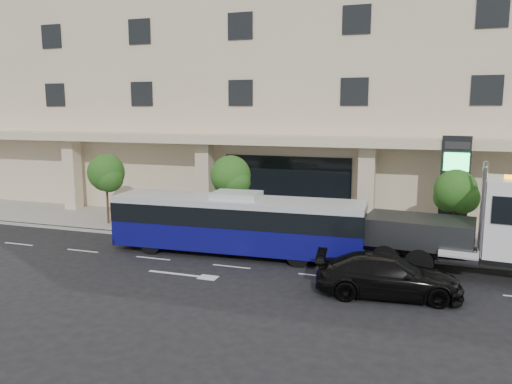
% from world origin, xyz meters
% --- Properties ---
extents(ground, '(120.00, 120.00, 0.00)m').
position_xyz_m(ground, '(0.00, 0.00, 0.00)').
color(ground, black).
rests_on(ground, ground).
extents(sidewalk, '(120.00, 6.00, 0.15)m').
position_xyz_m(sidewalk, '(0.00, 5.00, 0.07)').
color(sidewalk, gray).
rests_on(sidewalk, ground).
extents(curb, '(120.00, 0.30, 0.15)m').
position_xyz_m(curb, '(0.00, 2.00, 0.07)').
color(curb, gray).
rests_on(curb, ground).
extents(convention_center, '(60.00, 17.60, 20.00)m').
position_xyz_m(convention_center, '(-0.00, 15.42, 9.97)').
color(convention_center, '#C8B296').
rests_on(convention_center, ground).
extents(tree_left, '(2.27, 2.20, 4.22)m').
position_xyz_m(tree_left, '(-9.97, 3.59, 3.11)').
color(tree_left, '#422B19').
rests_on(tree_left, sidewalk).
extents(tree_mid, '(2.28, 2.20, 4.38)m').
position_xyz_m(tree_mid, '(-1.97, 3.59, 3.26)').
color(tree_mid, '#422B19').
rests_on(tree_mid, sidewalk).
extents(tree_right, '(2.10, 2.00, 4.04)m').
position_xyz_m(tree_right, '(9.53, 3.59, 3.04)').
color(tree_right, '#422B19').
rests_on(tree_right, sidewalk).
extents(city_bus, '(12.32, 3.06, 3.10)m').
position_xyz_m(city_bus, '(-0.44, 0.36, 1.58)').
color(city_bus, black).
rests_on(city_bus, ground).
extents(tow_truck, '(10.54, 3.62, 4.77)m').
position_xyz_m(tow_truck, '(10.68, 0.69, 1.96)').
color(tow_truck, '#2D3033').
rests_on(tow_truck, ground).
extents(black_sedan, '(5.66, 2.85, 1.58)m').
position_xyz_m(black_sedan, '(6.91, -2.91, 0.79)').
color(black_sedan, black).
rests_on(black_sedan, ground).
extents(signage_pylon, '(1.44, 0.74, 5.53)m').
position_xyz_m(signage_pylon, '(9.55, 5.42, 2.96)').
color(signage_pylon, black).
rests_on(signage_pylon, sidewalk).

